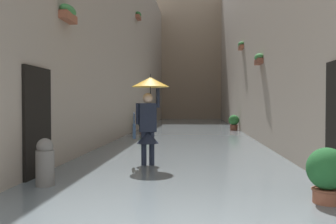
% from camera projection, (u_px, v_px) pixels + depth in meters
% --- Properties ---
extents(ground_plane, '(70.69, 70.69, 0.00)m').
position_uv_depth(ground_plane, '(188.00, 134.00, 17.17)').
color(ground_plane, gray).
extents(flood_water, '(6.12, 34.28, 0.11)m').
position_uv_depth(flood_water, '(188.00, 133.00, 17.17)').
color(flood_water, slate).
rests_on(flood_water, ground_plane).
extents(building_facade_left, '(2.04, 32.28, 10.79)m').
position_uv_depth(building_facade_left, '(262.00, 22.00, 16.75)').
color(building_facade_left, '#A89989').
rests_on(building_facade_left, ground_plane).
extents(building_facade_right, '(2.04, 32.28, 9.46)m').
position_uv_depth(building_facade_right, '(116.00, 38.00, 17.33)').
color(building_facade_right, '#A89989').
rests_on(building_facade_right, ground_plane).
extents(building_facade_far, '(8.92, 1.80, 12.29)m').
position_uv_depth(building_facade_far, '(191.00, 53.00, 32.00)').
color(building_facade_far, gray).
rests_on(building_facade_far, ground_plane).
extents(person_wading, '(0.85, 0.85, 2.17)m').
position_uv_depth(person_wading, '(149.00, 107.00, 7.89)').
color(person_wading, '#4C4233').
rests_on(person_wading, ground_plane).
extents(potted_plant_near_right, '(0.56, 0.56, 0.95)m').
position_uv_depth(potted_plant_near_right, '(143.00, 124.00, 16.77)').
color(potted_plant_near_right, brown).
rests_on(potted_plant_near_right, ground_plane).
extents(potted_plant_mid_left, '(0.55, 0.55, 0.90)m').
position_uv_depth(potted_plant_mid_left, '(234.00, 122.00, 18.21)').
color(potted_plant_mid_left, brown).
rests_on(potted_plant_mid_left, ground_plane).
extents(potted_plant_near_left, '(0.56, 0.56, 0.89)m').
position_uv_depth(potted_plant_near_left, '(327.00, 175.00, 4.88)').
color(potted_plant_near_left, '#9E563D').
rests_on(potted_plant_near_left, ground_plane).
extents(mooring_bollard, '(0.31, 0.31, 0.92)m').
position_uv_depth(mooring_bollard, '(45.00, 165.00, 5.91)').
color(mooring_bollard, slate).
rests_on(mooring_bollard, ground_plane).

